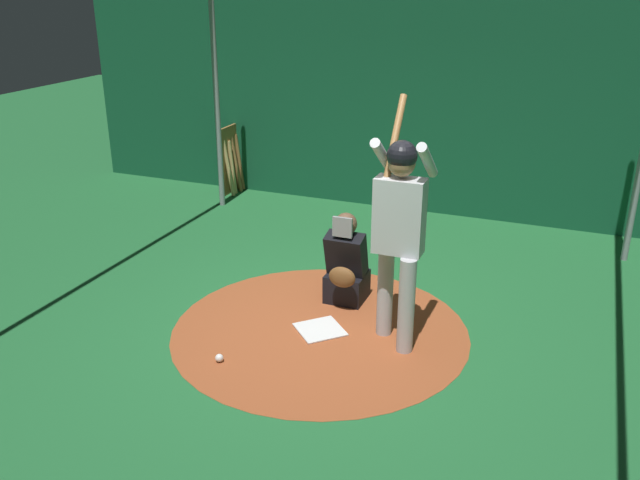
% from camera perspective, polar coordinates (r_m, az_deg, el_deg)
% --- Properties ---
extents(ground_plane, '(26.82, 26.82, 0.00)m').
position_cam_1_polar(ground_plane, '(6.65, 0.00, -7.63)').
color(ground_plane, '#216633').
extents(dirt_circle, '(2.88, 2.88, 0.01)m').
position_cam_1_polar(dirt_circle, '(6.65, 0.00, -7.61)').
color(dirt_circle, '#9E4C28').
rests_on(dirt_circle, ground).
extents(home_plate, '(0.59, 0.59, 0.01)m').
position_cam_1_polar(home_plate, '(6.64, 0.00, -7.54)').
color(home_plate, white).
rests_on(home_plate, dirt_circle).
extents(batter, '(0.68, 0.49, 2.25)m').
position_cam_1_polar(batter, '(6.00, 6.67, 1.49)').
color(batter, '#B3B3B7').
rests_on(batter, ground).
extents(catcher, '(0.58, 0.40, 0.99)m').
position_cam_1_polar(catcher, '(7.04, 2.21, -2.30)').
color(catcher, black).
rests_on(catcher, ground).
extents(back_wall, '(0.22, 10.82, 3.43)m').
position_cam_1_polar(back_wall, '(9.66, 8.89, 12.36)').
color(back_wall, '#145133').
rests_on(back_wall, ground).
extents(cage_frame, '(6.06, 5.63, 3.11)m').
position_cam_1_polar(cage_frame, '(5.89, 0.00, 11.30)').
color(cage_frame, gray).
rests_on(cage_frame, ground).
extents(bat_rack, '(0.70, 0.20, 1.05)m').
position_cam_1_polar(bat_rack, '(10.75, -7.33, 6.64)').
color(bat_rack, olive).
rests_on(bat_rack, ground).
extents(baseball_0, '(0.07, 0.07, 0.07)m').
position_cam_1_polar(baseball_0, '(6.20, -8.48, -9.80)').
color(baseball_0, white).
rests_on(baseball_0, dirt_circle).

